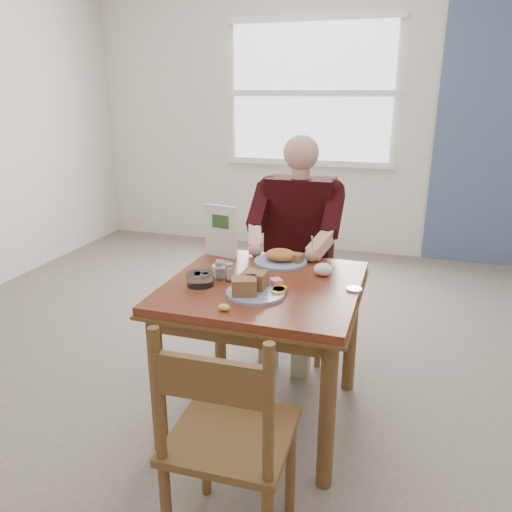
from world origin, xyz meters
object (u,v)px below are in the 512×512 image
(chair_far, at_px, (299,278))
(table, at_px, (264,304))
(far_plate, at_px, (282,258))
(diner, at_px, (297,232))
(near_plate, at_px, (254,287))
(chair_near, at_px, (227,441))

(chair_far, bearing_deg, table, -90.00)
(chair_far, xyz_separation_m, far_plate, (0.01, -0.50, 0.30))
(table, bearing_deg, diner, 90.00)
(chair_far, height_order, near_plate, chair_far)
(diner, height_order, far_plate, diner)
(table, relative_size, diner, 0.66)
(chair_far, relative_size, far_plate, 2.89)
(chair_near, distance_m, diner, 1.55)
(diner, bearing_deg, far_plate, -88.48)
(chair_far, xyz_separation_m, chair_near, (0.11, -1.60, 0.00))
(chair_near, relative_size, diner, 0.69)
(table, relative_size, far_plate, 2.80)
(table, xyz_separation_m, chair_near, (0.11, -0.81, -0.16))
(chair_near, xyz_separation_m, far_plate, (-0.10, 1.11, 0.30))
(chair_near, height_order, near_plate, chair_near)
(chair_far, height_order, chair_near, same)
(far_plate, bearing_deg, near_plate, -91.96)
(far_plate, bearing_deg, diner, 91.52)
(table, distance_m, chair_near, 0.83)
(near_plate, relative_size, far_plate, 0.97)
(chair_far, bearing_deg, chair_near, -86.13)
(chair_far, relative_size, diner, 0.69)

